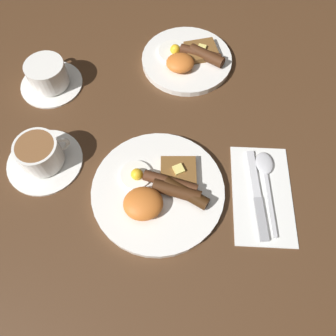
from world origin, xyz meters
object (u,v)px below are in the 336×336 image
object	(u,v)px
breakfast_plate_near	(159,191)
teacup_near	(41,155)
knife	(258,199)
teacup_far	(48,76)
spoon	(265,171)
breakfast_plate_far	(188,59)

from	to	relation	value
breakfast_plate_near	teacup_near	world-z (taller)	teacup_near
teacup_near	knife	world-z (taller)	teacup_near
teacup_far	breakfast_plate_near	bearing A→B (deg)	-50.14
teacup_near	spoon	distance (m)	0.47
spoon	teacup_far	bearing A→B (deg)	63.48
breakfast_plate_near	breakfast_plate_far	bearing A→B (deg)	76.46
breakfast_plate_far	spoon	bearing A→B (deg)	-66.90
breakfast_plate_near	spoon	world-z (taller)	breakfast_plate_near
teacup_near	spoon	xyz separation A→B (m)	(0.47, -0.05, -0.02)
breakfast_plate_near	teacup_near	xyz separation A→B (m)	(-0.24, 0.08, 0.01)
teacup_far	spoon	distance (m)	0.55
breakfast_plate_near	teacup_far	size ratio (longest dim) A/B	1.80
teacup_near	spoon	world-z (taller)	teacup_near
teacup_far	knife	xyz separation A→B (m)	(0.45, -0.33, -0.02)
breakfast_plate_near	teacup_far	distance (m)	0.39
breakfast_plate_near	breakfast_plate_far	world-z (taller)	breakfast_plate_near
knife	spoon	distance (m)	0.07
knife	spoon	size ratio (longest dim) A/B	1.05
spoon	breakfast_plate_far	bearing A→B (deg)	25.74
teacup_near	knife	xyz separation A→B (m)	(0.44, -0.11, -0.02)
breakfast_plate_near	spoon	size ratio (longest dim) A/B	1.44
breakfast_plate_far	teacup_near	bearing A→B (deg)	-140.04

